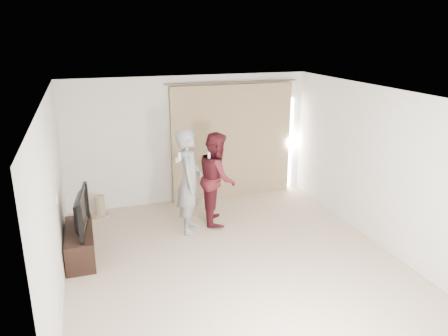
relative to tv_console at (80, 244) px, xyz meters
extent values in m
plane|color=#CBB298|center=(2.27, -0.87, -0.23)|extent=(5.50, 5.50, 0.00)
cube|color=white|center=(2.27, 1.88, 1.07)|extent=(5.00, 0.04, 2.60)
cube|color=white|center=(-0.23, -0.87, 1.07)|extent=(0.04, 5.50, 2.60)
cube|color=white|center=(-0.22, -0.47, 0.97)|extent=(0.02, 0.08, 0.12)
cube|color=white|center=(-0.22, -1.77, 0.07)|extent=(0.02, 0.08, 0.12)
cube|color=white|center=(2.27, -0.87, 2.37)|extent=(5.00, 5.50, 0.01)
cube|color=tan|center=(3.17, 1.81, 0.97)|extent=(2.60, 0.10, 2.40)
cylinder|color=#6B5C4A|center=(3.17, 1.81, 2.21)|extent=(2.80, 0.03, 0.03)
cube|color=white|center=(4.53, 1.85, 0.82)|extent=(0.08, 0.04, 2.00)
cube|color=black|center=(0.00, 0.00, 0.00)|extent=(0.42, 1.22, 0.47)
imported|color=black|center=(0.00, 0.00, 0.54)|extent=(0.25, 1.07, 0.61)
cylinder|color=tan|center=(0.38, 1.52, -0.21)|extent=(0.33, 0.33, 0.05)
cylinder|color=tan|center=(0.38, 1.52, 0.01)|extent=(0.18, 0.18, 0.38)
imported|color=gray|center=(1.89, 0.41, 0.70)|extent=(0.63, 0.78, 1.86)
cube|color=white|center=(1.71, 0.31, 1.19)|extent=(0.04, 0.04, 0.14)
cube|color=white|center=(1.71, 0.53, 1.07)|extent=(0.05, 0.05, 0.09)
imported|color=#52161E|center=(2.47, 0.65, 0.62)|extent=(0.81, 0.95, 1.71)
cube|color=white|center=(2.29, 0.55, 1.08)|extent=(0.04, 0.04, 0.14)
cube|color=white|center=(2.29, 0.77, 0.96)|extent=(0.05, 0.05, 0.09)
camera|label=1|loc=(0.24, -6.59, 3.21)|focal=35.00mm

